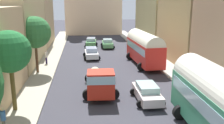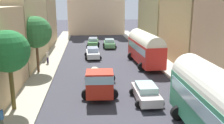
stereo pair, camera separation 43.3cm
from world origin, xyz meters
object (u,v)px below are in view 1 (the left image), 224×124
car_3 (108,43)px  parked_bus_0 (222,105)px  car_2 (147,92)px  parked_bus_1 (144,47)px  cargo_truck_0 (101,80)px  pedestrian_2 (3,119)px  car_0 (91,53)px  pedestrian_1 (46,57)px  car_1 (91,42)px

car_3 → parked_bus_0: bearing=-84.1°
car_2 → car_3: size_ratio=0.96×
parked_bus_1 → cargo_truck_0: parked_bus_1 is taller
cargo_truck_0 → pedestrian_2: 8.71m
car_0 → parked_bus_1: bearing=-33.8°
car_2 → pedestrian_2: size_ratio=2.39×
parked_bus_0 → cargo_truck_0: (-6.04, 8.41, -1.11)m
car_3 → pedestrian_1: (-8.91, -10.80, 0.28)m
car_2 → pedestrian_2: bearing=-157.2°
pedestrian_1 → car_1: bearing=62.7°
cargo_truck_0 → pedestrian_2: size_ratio=4.21×
car_0 → car_2: car_0 is taller
parked_bus_1 → pedestrian_1: parked_bus_1 is taller
pedestrian_1 → pedestrian_2: (-0.25, -17.15, -0.00)m
car_0 → pedestrian_2: pedestrian_2 is taller
cargo_truck_0 → pedestrian_1: size_ratio=4.16×
parked_bus_1 → pedestrian_1: bearing=173.2°
parked_bus_0 → car_0: bearing=105.6°
car_1 → pedestrian_2: (-6.37, -28.99, 0.23)m
car_3 → pedestrian_2: (-9.16, -27.95, 0.28)m
parked_bus_0 → car_1: parked_bus_0 is taller
car_1 → pedestrian_1: bearing=-117.3°
car_0 → car_2: 16.31m
parked_bus_0 → pedestrian_1: 22.99m
car_2 → cargo_truck_0: bearing=152.2°
parked_bus_1 → cargo_truck_0: size_ratio=1.23×
car_0 → pedestrian_2: (-6.06, -20.00, 0.25)m
pedestrian_1 → pedestrian_2: 17.15m
parked_bus_1 → car_2: (-2.62, -11.55, -1.56)m
car_0 → pedestrian_1: (-5.80, -2.85, 0.26)m
cargo_truck_0 → car_3: (2.88, 21.91, -0.51)m
parked_bus_0 → pedestrian_1: bearing=121.7°
car_1 → pedestrian_2: pedestrian_2 is taller
cargo_truck_0 → car_0: (-0.22, 13.96, -0.48)m
car_2 → pedestrian_1: 16.18m
cargo_truck_0 → car_0: bearing=90.9°
parked_bus_0 → parked_bus_1: bearing=89.5°
car_3 → cargo_truck_0: bearing=-97.5°
cargo_truck_0 → car_2: cargo_truck_0 is taller
pedestrian_2 → pedestrian_1: bearing=89.2°
parked_bus_1 → pedestrian_2: bearing=-128.5°
car_1 → car_3: size_ratio=1.00×
parked_bus_1 → car_1: bearing=114.7°
cargo_truck_0 → car_2: size_ratio=1.76×
cargo_truck_0 → car_1: 22.96m
parked_bus_0 → car_2: parked_bus_0 is taller
parked_bus_0 → car_2: (-2.45, 6.52, -1.64)m
car_3 → pedestrian_1: 14.00m
parked_bus_0 → pedestrian_2: bearing=169.1°
car_1 → car_3: (2.79, -1.04, -0.05)m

